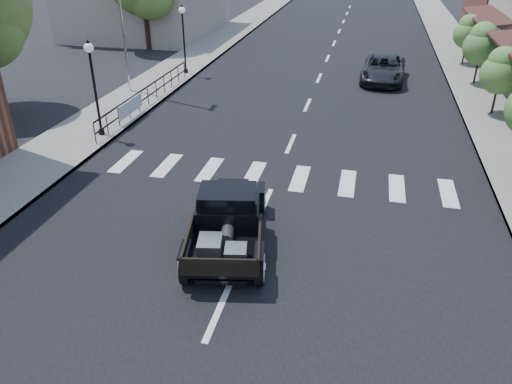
# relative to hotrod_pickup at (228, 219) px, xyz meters

# --- Properties ---
(ground) EXTENTS (120.00, 120.00, 0.00)m
(ground) POSITION_rel_hotrod_pickup_xyz_m (0.50, 0.37, -0.80)
(ground) COLOR black
(ground) RESTS_ON ground
(road) EXTENTS (14.00, 80.00, 0.02)m
(road) POSITION_rel_hotrod_pickup_xyz_m (0.50, 15.37, -0.79)
(road) COLOR black
(road) RESTS_ON ground
(road_markings) EXTENTS (12.00, 60.00, 0.06)m
(road_markings) POSITION_rel_hotrod_pickup_xyz_m (0.50, 10.37, -0.80)
(road_markings) COLOR silver
(road_markings) RESTS_ON ground
(sidewalk_left) EXTENTS (3.00, 80.00, 0.15)m
(sidewalk_left) POSITION_rel_hotrod_pickup_xyz_m (-8.00, 15.37, -0.72)
(sidewalk_left) COLOR gray
(sidewalk_left) RESTS_ON ground
(sidewalk_right) EXTENTS (3.00, 80.00, 0.15)m
(sidewalk_right) POSITION_rel_hotrod_pickup_xyz_m (9.00, 15.37, -0.72)
(sidewalk_right) COLOR gray
(sidewalk_right) RESTS_ON ground
(low_building_left) EXTENTS (10.00, 12.00, 5.00)m
(low_building_left) POSITION_rel_hotrod_pickup_xyz_m (-14.50, 28.37, 1.70)
(low_building_left) COLOR gray
(low_building_left) RESTS_ON ground
(railing) EXTENTS (0.08, 10.00, 1.00)m
(railing) POSITION_rel_hotrod_pickup_xyz_m (-6.80, 10.37, -0.15)
(railing) COLOR black
(railing) RESTS_ON sidewalk_left
(banner) EXTENTS (0.04, 2.20, 0.60)m
(banner) POSITION_rel_hotrod_pickup_xyz_m (-6.72, 8.37, -0.35)
(banner) COLOR silver
(banner) RESTS_ON sidewalk_left
(lamp_post_b) EXTENTS (0.36, 0.36, 3.75)m
(lamp_post_b) POSITION_rel_hotrod_pickup_xyz_m (-7.10, 6.37, 1.23)
(lamp_post_b) COLOR black
(lamp_post_b) RESTS_ON sidewalk_left
(lamp_post_c) EXTENTS (0.36, 0.36, 3.75)m
(lamp_post_c) POSITION_rel_hotrod_pickup_xyz_m (-7.10, 16.37, 1.23)
(lamp_post_c) COLOR black
(lamp_post_c) RESTS_ON sidewalk_left
(small_tree_c) EXTENTS (1.72, 1.72, 2.87)m
(small_tree_c) POSITION_rel_hotrod_pickup_xyz_m (8.80, 12.57, 0.79)
(small_tree_c) COLOR #4C7736
(small_tree_c) RESTS_ON sidewalk_right
(small_tree_d) EXTENTS (1.85, 1.85, 3.08)m
(small_tree_d) POSITION_rel_hotrod_pickup_xyz_m (8.80, 17.68, 0.89)
(small_tree_d) COLOR #4C7736
(small_tree_d) RESTS_ON sidewalk_right
(small_tree_e) EXTENTS (1.69, 1.69, 2.81)m
(small_tree_e) POSITION_rel_hotrod_pickup_xyz_m (8.80, 22.23, 0.76)
(small_tree_e) COLOR #4C7736
(small_tree_e) RESTS_ON sidewalk_right
(hotrod_pickup) EXTENTS (2.96, 4.91, 1.59)m
(hotrod_pickup) POSITION_rel_hotrod_pickup_xyz_m (0.00, 0.00, 0.00)
(hotrod_pickup) COLOR black
(hotrod_pickup) RESTS_ON ground
(second_car) EXTENTS (2.51, 4.97, 1.35)m
(second_car) POSITION_rel_hotrod_pickup_xyz_m (4.00, 17.56, -0.12)
(second_car) COLOR black
(second_car) RESTS_ON ground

